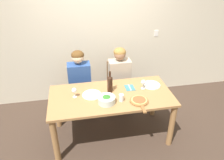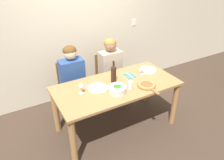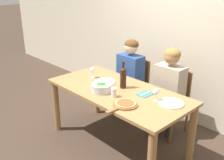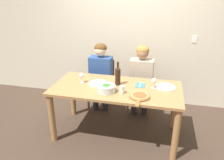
% 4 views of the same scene
% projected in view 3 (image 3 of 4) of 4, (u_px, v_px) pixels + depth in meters
% --- Properties ---
extents(ground_plane, '(40.00, 40.00, 0.00)m').
position_uv_depth(ground_plane, '(117.00, 143.00, 3.45)').
color(ground_plane, '#3D2D23').
extents(back_wall, '(10.00, 0.06, 2.70)m').
position_uv_depth(back_wall, '(179.00, 29.00, 3.75)').
color(back_wall, beige).
rests_on(back_wall, ground).
extents(dining_table, '(1.79, 0.86, 0.77)m').
position_uv_depth(dining_table, '(118.00, 99.00, 3.22)').
color(dining_table, '#9E7042').
rests_on(dining_table, ground).
extents(chair_left, '(0.42, 0.42, 0.88)m').
position_uv_depth(chair_left, '(134.00, 85.00, 4.07)').
color(chair_left, brown).
rests_on(chair_left, ground).
extents(chair_right, '(0.42, 0.42, 0.88)m').
position_uv_depth(chair_right, '(172.00, 99.00, 3.59)').
color(chair_right, brown).
rests_on(chair_right, ground).
extents(person_woman, '(0.47, 0.51, 1.21)m').
position_uv_depth(person_woman, '(130.00, 72.00, 3.90)').
color(person_woman, '#28282D').
rests_on(person_woman, ground).
extents(person_man, '(0.47, 0.51, 1.21)m').
position_uv_depth(person_man, '(169.00, 85.00, 3.43)').
color(person_man, '#28282D').
rests_on(person_man, ground).
extents(wine_bottle, '(0.08, 0.08, 0.34)m').
position_uv_depth(wine_bottle, '(123.00, 77.00, 3.18)').
color(wine_bottle, black).
rests_on(wine_bottle, dining_table).
extents(broccoli_bowl, '(0.24, 0.24, 0.10)m').
position_uv_depth(broccoli_bowl, '(101.00, 88.00, 3.10)').
color(broccoli_bowl, silver).
rests_on(broccoli_bowl, dining_table).
extents(dinner_plate_left, '(0.28, 0.28, 0.02)m').
position_uv_depth(dinner_plate_left, '(105.00, 82.00, 3.39)').
color(dinner_plate_left, silver).
rests_on(dinner_plate_left, dining_table).
extents(dinner_plate_right, '(0.28, 0.28, 0.02)m').
position_uv_depth(dinner_plate_right, '(171.00, 103.00, 2.81)').
color(dinner_plate_right, silver).
rests_on(dinner_plate_right, dining_table).
extents(pizza_on_board, '(0.26, 0.40, 0.04)m').
position_uv_depth(pizza_on_board, '(125.00, 104.00, 2.77)').
color(pizza_on_board, brown).
rests_on(pizza_on_board, dining_table).
extents(wine_glass_left, '(0.07, 0.07, 0.15)m').
position_uv_depth(wine_glass_left, '(93.00, 70.00, 3.52)').
color(wine_glass_left, silver).
rests_on(wine_glass_left, dining_table).
extents(wine_glass_right, '(0.07, 0.07, 0.15)m').
position_uv_depth(wine_glass_right, '(156.00, 92.00, 2.84)').
color(wine_glass_right, silver).
rests_on(wine_glass_right, dining_table).
extents(water_tumbler, '(0.07, 0.07, 0.11)m').
position_uv_depth(water_tumbler, '(114.00, 92.00, 2.96)').
color(water_tumbler, silver).
rests_on(water_tumbler, dining_table).
extents(fork_on_napkin, '(0.14, 0.18, 0.01)m').
position_uv_depth(fork_on_napkin, '(145.00, 94.00, 3.04)').
color(fork_on_napkin, '#387075').
rests_on(fork_on_napkin, dining_table).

